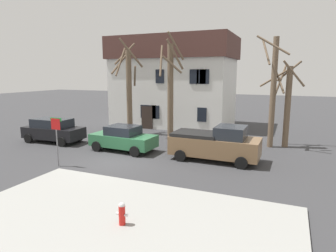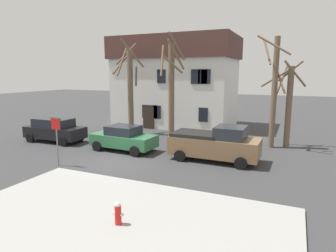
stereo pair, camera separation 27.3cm
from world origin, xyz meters
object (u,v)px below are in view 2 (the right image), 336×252
object	(u,v)px
tree_bare_near	(130,87)
tree_bare_far	(274,90)
tree_bare_end	(288,103)
tree_bare_mid	(171,88)
building_main	(175,81)
car_black_wagon	(55,130)
bicycle_leaning	(132,129)
fire_hydrant	(118,213)
street_sign_pole	(56,132)
car_green_sedan	(124,138)
pickup_truck_brown	(215,144)

from	to	relation	value
tree_bare_near	tree_bare_far	bearing A→B (deg)	-0.28
tree_bare_end	tree_bare_mid	bearing A→B (deg)	-175.51
building_main	car_black_wagon	xyz separation A→B (m)	(-5.34, -10.67, -3.42)
car_black_wagon	bicycle_leaning	bearing A→B (deg)	53.60
tree_bare_far	fire_hydrant	bearing A→B (deg)	-105.42
tree_bare_mid	street_sign_pole	distance (m)	9.61
fire_hydrant	bicycle_leaning	size ratio (longest dim) A/B	0.47
tree_bare_mid	car_green_sedan	bearing A→B (deg)	-107.63
tree_bare_mid	fire_hydrant	xyz separation A→B (m)	(3.71, -13.15, -3.47)
pickup_truck_brown	building_main	bearing A→B (deg)	123.11
tree_bare_end	fire_hydrant	world-z (taller)	tree_bare_end
tree_bare_end	bicycle_leaning	bearing A→B (deg)	-179.50
tree_bare_mid	tree_bare_far	size ratio (longest dim) A/B	1.07
tree_bare_near	street_sign_pole	size ratio (longest dim) A/B	2.87
bicycle_leaning	pickup_truck_brown	bearing A→B (deg)	-30.06
tree_bare_mid	car_green_sedan	distance (m)	5.77
tree_bare_far	car_green_sedan	world-z (taller)	tree_bare_far
tree_bare_end	car_black_wagon	world-z (taller)	tree_bare_end
pickup_truck_brown	bicycle_leaning	distance (m)	9.87
tree_bare_end	tree_bare_near	bearing A→B (deg)	-178.24
building_main	tree_bare_far	world-z (taller)	building_main
tree_bare_mid	tree_bare_end	world-z (taller)	tree_bare_mid
building_main	bicycle_leaning	xyz separation A→B (m)	(-1.63, -5.64, -3.97)
car_green_sedan	tree_bare_near	bearing A→B (deg)	116.02
car_black_wagon	car_green_sedan	bearing A→B (deg)	-1.07
tree_bare_near	car_black_wagon	distance (m)	6.76
street_sign_pole	tree_bare_near	bearing A→B (deg)	95.17
car_green_sedan	pickup_truck_brown	distance (m)	6.14
building_main	tree_bare_far	bearing A→B (deg)	-31.78
tree_bare_end	street_sign_pole	bearing A→B (deg)	-139.98
car_green_sedan	pickup_truck_brown	size ratio (longest dim) A/B	0.86
street_sign_pole	building_main	bearing A→B (deg)	86.99
tree_bare_mid	tree_bare_far	xyz separation A→B (m)	(7.39, 0.22, -0.04)
tree_bare_mid	car_black_wagon	distance (m)	9.32
tree_bare_far	tree_bare_end	distance (m)	1.33
car_black_wagon	pickup_truck_brown	distance (m)	12.24
car_green_sedan	car_black_wagon	bearing A→B (deg)	178.93
tree_bare_far	tree_bare_end	xyz separation A→B (m)	(0.94, 0.43, -0.84)
tree_bare_mid	car_black_wagon	size ratio (longest dim) A/B	1.76
building_main	tree_bare_far	xyz separation A→B (m)	(9.62, -5.96, -0.39)
tree_bare_mid	car_black_wagon	world-z (taller)	tree_bare_mid
tree_bare_far	bicycle_leaning	xyz separation A→B (m)	(-11.25, 0.32, -3.58)
car_black_wagon	car_green_sedan	size ratio (longest dim) A/B	1.03
building_main	bicycle_leaning	bearing A→B (deg)	-106.14
tree_bare_far	car_black_wagon	bearing A→B (deg)	-162.51
car_black_wagon	building_main	bearing A→B (deg)	63.40
tree_bare_near	street_sign_pole	distance (m)	9.42
bicycle_leaning	tree_bare_near	bearing A→B (deg)	-87.92
pickup_truck_brown	car_black_wagon	bearing A→B (deg)	-179.51
street_sign_pole	tree_bare_end	bearing A→B (deg)	40.02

